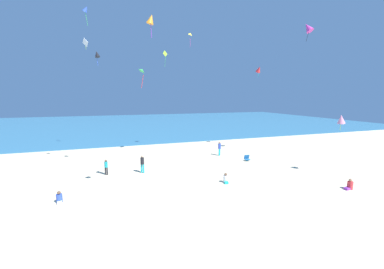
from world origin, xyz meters
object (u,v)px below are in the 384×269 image
(person_5, at_px, (226,179))
(beach_chair_far_right, at_px, (247,158))
(kite_green, at_px, (143,71))
(kite_red, at_px, (259,69))
(person_2, at_px, (220,148))
(kite_orange, at_px, (151,19))
(kite_black, at_px, (97,54))
(person_0, at_px, (106,166))
(person_1, at_px, (59,199))
(kite_lime, at_px, (165,54))
(kite_magenta, at_px, (308,28))
(kite_blue, at_px, (86,9))
(kite_white, at_px, (85,43))
(person_4, at_px, (350,185))
(person_3, at_px, (142,163))
(kite_pink, at_px, (341,119))
(kite_yellow, at_px, (191,34))

(person_5, bearing_deg, beach_chair_far_right, 149.54)
(kite_green, height_order, kite_red, kite_red)
(person_2, relative_size, kite_red, 1.11)
(person_5, bearing_deg, kite_orange, -57.15)
(kite_black, bearing_deg, person_0, -82.67)
(person_1, height_order, kite_red, kite_red)
(kite_lime, bearing_deg, kite_magenta, -19.81)
(kite_green, height_order, kite_blue, kite_blue)
(beach_chair_far_right, relative_size, kite_black, 0.50)
(kite_blue, distance_m, kite_orange, 10.60)
(kite_white, relative_size, kite_lime, 0.78)
(kite_black, height_order, kite_orange, kite_orange)
(beach_chair_far_right, height_order, kite_red, kite_red)
(person_1, bearing_deg, person_4, 67.67)
(person_1, distance_m, person_2, 17.63)
(person_4, xyz_separation_m, kite_white, (-19.03, 21.19, 13.15))
(person_3, relative_size, person_5, 2.06)
(person_5, distance_m, kite_white, 24.00)
(person_2, bearing_deg, kite_blue, 49.52)
(kite_white, height_order, kite_red, kite_white)
(kite_pink, bearing_deg, person_4, -125.43)
(person_4, bearing_deg, beach_chair_far_right, -75.63)
(beach_chair_far_right, height_order, kite_yellow, kite_yellow)
(kite_green, relative_size, kite_orange, 1.03)
(kite_green, relative_size, kite_magenta, 0.67)
(kite_pink, distance_m, kite_black, 22.23)
(person_4, height_order, person_5, person_4)
(person_3, bearing_deg, person_2, 141.40)
(person_3, distance_m, kite_magenta, 22.29)
(beach_chair_far_right, bearing_deg, person_4, 26.66)
(person_4, xyz_separation_m, kite_blue, (-18.21, 11.62, 14.06))
(kite_white, bearing_deg, person_0, -81.26)
(kite_green, relative_size, kite_blue, 0.82)
(kite_green, bearing_deg, kite_lime, 67.87)
(person_0, relative_size, person_5, 1.74)
(person_4, bearing_deg, person_1, -14.42)
(kite_lime, xyz_separation_m, kite_magenta, (14.44, -5.20, 2.73))
(beach_chair_far_right, height_order, person_1, person_1)
(kite_pink, relative_size, kite_yellow, 0.84)
(person_2, distance_m, kite_green, 14.66)
(kite_orange, bearing_deg, person_5, 18.63)
(person_2, xyz_separation_m, person_4, (4.62, -12.85, -0.64))
(person_4, bearing_deg, person_2, -72.00)
(kite_pink, relative_size, kite_red, 0.95)
(person_4, bearing_deg, kite_blue, -34.31)
(person_5, height_order, kite_magenta, kite_magenta)
(kite_red, relative_size, kite_yellow, 0.88)
(person_4, bearing_deg, kite_red, -98.27)
(kite_green, distance_m, kite_white, 17.37)
(kite_pink, bearing_deg, kite_lime, 137.66)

